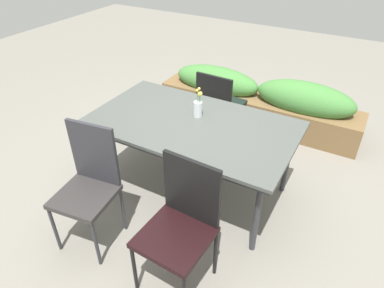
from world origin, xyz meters
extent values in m
plane|color=gray|center=(0.00, 0.00, 0.00)|extent=(12.00, 12.00, 0.00)
cube|color=#4C514C|center=(0.04, -0.05, 0.76)|extent=(1.85, 1.06, 0.03)
cube|color=#333338|center=(0.04, -0.05, 0.73)|extent=(1.81, 1.04, 0.02)
cylinder|color=#333338|center=(-0.77, -0.46, 0.37)|extent=(0.05, 0.05, 0.74)
cylinder|color=#333338|center=(0.85, -0.46, 0.37)|extent=(0.05, 0.05, 0.74)
cylinder|color=#333338|center=(-0.77, 0.37, 0.37)|extent=(0.05, 0.05, 0.74)
cylinder|color=#333338|center=(0.85, 0.37, 0.37)|extent=(0.05, 0.05, 0.74)
cube|color=#312E2D|center=(-0.38, -1.03, 0.49)|extent=(0.49, 0.49, 0.04)
cube|color=#2D2D33|center=(-0.40, -0.83, 0.77)|extent=(0.41, 0.08, 0.54)
cylinder|color=#2D2D33|center=(-0.16, -1.20, 0.24)|extent=(0.03, 0.03, 0.48)
cylinder|color=#2D2D33|center=(-0.55, -1.25, 0.24)|extent=(0.03, 0.03, 0.48)
cylinder|color=#2D2D33|center=(-0.21, -0.81, 0.24)|extent=(0.03, 0.03, 0.48)
cylinder|color=#2D2D33|center=(-0.60, -0.86, 0.24)|extent=(0.03, 0.03, 0.48)
cube|color=black|center=(-0.11, 0.94, 0.46)|extent=(0.47, 0.47, 0.04)
cube|color=black|center=(-0.12, 0.72, 0.68)|extent=(0.43, 0.05, 0.42)
cylinder|color=black|center=(-0.31, 1.15, 0.23)|extent=(0.03, 0.03, 0.45)
cylinder|color=black|center=(0.10, 1.13, 0.23)|extent=(0.03, 0.03, 0.45)
cylinder|color=black|center=(-0.33, 0.74, 0.23)|extent=(0.03, 0.03, 0.45)
cylinder|color=black|center=(0.08, 0.72, 0.23)|extent=(0.03, 0.03, 0.45)
cube|color=black|center=(0.46, -1.03, 0.49)|extent=(0.49, 0.49, 0.04)
cube|color=black|center=(0.47, -0.81, 0.75)|extent=(0.44, 0.05, 0.51)
cylinder|color=black|center=(0.23, -1.23, 0.24)|extent=(0.03, 0.03, 0.48)
cylinder|color=black|center=(0.68, -0.83, 0.24)|extent=(0.03, 0.03, 0.48)
cylinder|color=black|center=(0.25, -0.81, 0.24)|extent=(0.03, 0.03, 0.48)
cylinder|color=silver|center=(0.03, 0.08, 0.85)|extent=(0.08, 0.08, 0.15)
cylinder|color=#47843D|center=(0.05, 0.08, 0.94)|extent=(0.01, 0.01, 0.13)
sphere|color=#EFCC4C|center=(0.05, 0.08, 1.01)|extent=(0.04, 0.04, 0.04)
cylinder|color=#47843D|center=(0.03, 0.07, 0.96)|extent=(0.00, 0.01, 0.15)
sphere|color=#EFCC4C|center=(0.03, 0.07, 1.03)|extent=(0.03, 0.03, 0.03)
cylinder|color=#47843D|center=(0.05, 0.07, 0.97)|extent=(0.01, 0.01, 0.18)
sphere|color=#EFCC4C|center=(0.05, 0.07, 1.06)|extent=(0.03, 0.03, 0.03)
cube|color=brown|center=(0.13, 1.51, 0.18)|extent=(2.59, 0.49, 0.37)
ellipsoid|color=#47843D|center=(-0.46, 1.51, 0.47)|extent=(1.17, 0.44, 0.36)
ellipsoid|color=#47843D|center=(0.71, 1.51, 0.49)|extent=(1.17, 0.44, 0.40)
camera|label=1|loc=(1.33, -2.35, 2.35)|focal=32.19mm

